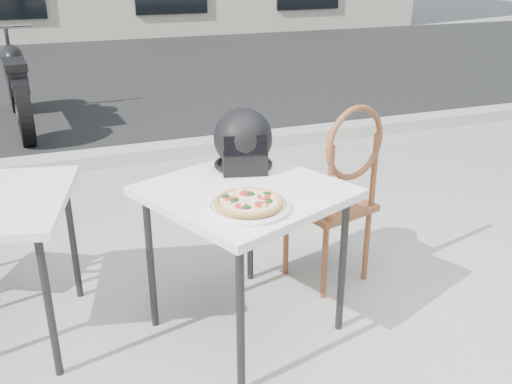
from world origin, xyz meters
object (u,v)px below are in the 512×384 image
object	(u,v)px
cafe_table_main	(246,202)
pizza	(249,202)
motorcycle	(17,86)
plate	(249,207)
cafe_chair_main	(339,187)
helmet	(243,142)

from	to	relation	value
cafe_table_main	pizza	bearing A→B (deg)	-106.08
motorcycle	pizza	bearing A→B (deg)	-81.92
plate	cafe_chair_main	xyz separation A→B (m)	(0.67, 0.45, -0.18)
plate	motorcycle	size ratio (longest dim) A/B	0.21
cafe_table_main	plate	world-z (taller)	plate
pizza	cafe_chair_main	xyz separation A→B (m)	(0.67, 0.45, -0.20)
cafe_table_main	helmet	distance (m)	0.33
cafe_chair_main	pizza	bearing A→B (deg)	17.57
plate	motorcycle	distance (m)	4.56
plate	helmet	xyz separation A→B (m)	(0.14, 0.48, 0.12)
pizza	motorcycle	bearing A→B (deg)	102.41
motorcycle	cafe_table_main	bearing A→B (deg)	-80.48
helmet	motorcycle	world-z (taller)	helmet
pizza	motorcycle	world-z (taller)	motorcycle
motorcycle	cafe_chair_main	bearing A→B (deg)	-71.93
plate	pizza	size ratio (longest dim) A/B	1.37
helmet	cafe_chair_main	distance (m)	0.61
cafe_table_main	motorcycle	xyz separation A→B (m)	(-1.04, 4.22, -0.23)
helmet	cafe_chair_main	size ratio (longest dim) A/B	0.35
pizza	helmet	size ratio (longest dim) A/B	0.85
pizza	cafe_chair_main	world-z (taller)	cafe_chair_main
cafe_table_main	motorcycle	world-z (taller)	motorcycle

